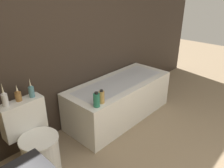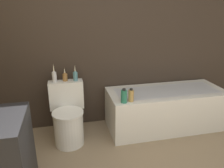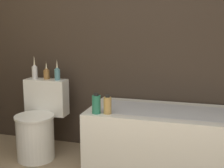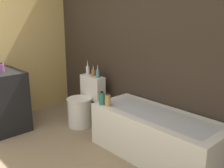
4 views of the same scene
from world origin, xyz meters
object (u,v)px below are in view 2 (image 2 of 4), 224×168
Objects in this scene: bathtub at (165,108)px; toilet at (68,117)px; vase_gold at (54,76)px; vase_silver at (65,76)px; shampoo_bottle_tall at (124,96)px; vase_bronze at (75,75)px; shampoo_bottle_short at (131,95)px.

toilet reaches higher than bathtub.
vase_silver is (0.13, 0.01, -0.02)m from vase_gold.
toilet is 0.75m from shampoo_bottle_tall.
shampoo_bottle_short is (0.63, -0.36, -0.19)m from vase_bronze.
toilet is 4.23× the size of shampoo_bottle_tall.
toilet is 3.59× the size of vase_bronze.
bathtub is 1.44m from vase_silver.
shampoo_bottle_tall is 0.09m from shampoo_bottle_short.
vase_gold is 1.14× the size of vase_bronze.
vase_gold reaches higher than toilet.
vase_silver is 0.86m from shampoo_bottle_short.
bathtub is 1.33m from vase_bronze.
vase_bronze reaches higher than shampoo_bottle_tall.
toilet is at bearing 163.53° from shampoo_bottle_tall.
bathtub is 0.80m from shampoo_bottle_tall.
vase_silver reaches higher than shampoo_bottle_short.
toilet is 0.53m from vase_bronze.
vase_gold is at bearing -176.46° from vase_silver.
vase_silver is at bearing 149.17° from shampoo_bottle_tall.
shampoo_bottle_short is at bearing -22.71° from vase_gold.
toilet is 3.16× the size of vase_gold.
vase_silver is at bearing 173.77° from bathtub.
vase_gold is 1.43× the size of shampoo_bottle_short.
vase_silver is at bearing 153.42° from shampoo_bottle_short.
vase_gold is (-0.13, 0.19, 0.49)m from toilet.
shampoo_bottle_tall is at bearing -26.09° from vase_gold.
shampoo_bottle_tall reaches higher than shampoo_bottle_short.
bathtub is 7.78× the size of vase_bronze.
vase_gold is at bearing 157.29° from shampoo_bottle_short.
vase_silver is at bearing 90.00° from toilet.
shampoo_bottle_short is at bearing -26.58° from vase_silver.
vase_gold is 0.90m from shampoo_bottle_tall.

